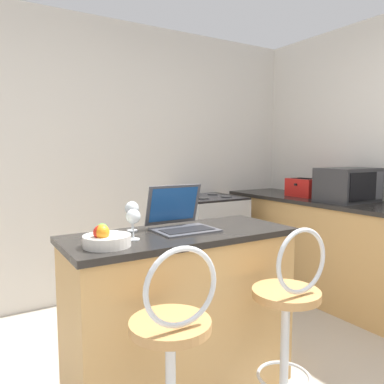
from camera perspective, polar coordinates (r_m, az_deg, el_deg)
The scene contains 12 objects.
wall_back at distance 3.67m, azimuth -11.62°, elevation 4.69°, with size 12.00×0.06×2.60m.
breakfast_bar at distance 2.24m, azimuth -1.68°, elevation -17.88°, with size 1.28×0.54×0.94m.
counter_right at distance 3.64m, azimuth 24.24°, elevation -8.97°, with size 0.66×2.95×0.94m.
bar_stool_near at distance 1.70m, azimuth -2.98°, elevation -25.62°, with size 0.40×0.40×1.03m.
bar_stool_far at distance 2.06m, azimuth 14.37°, elevation -19.89°, with size 0.40×0.40×1.03m.
laptop at distance 2.16m, azimuth -1.83°, elevation -4.05°, with size 0.34×0.31×0.25m.
microwave at distance 3.63m, azimuth 22.64°, elevation 1.00°, with size 0.51×0.37×0.30m.
toaster at distance 3.92m, azimuth 16.67°, elevation 0.66°, with size 0.24×0.32×0.18m.
stove_range at distance 3.84m, azimuth 2.50°, elevation -7.65°, with size 0.61×0.61×0.95m.
wine_glass_short at distance 1.91m, azimuth -8.95°, elevation -3.87°, with size 0.08×0.08×0.16m.
fruit_bowl at distance 1.82m, azimuth -13.02°, elevation -6.93°, with size 0.22×0.22×0.11m.
wine_glass_tall at distance 2.13m, azimuth -9.15°, elevation -2.62°, with size 0.08×0.08×0.17m.
Camera 1 is at (-1.25, -1.00, 1.38)m, focal length 35.00 mm.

